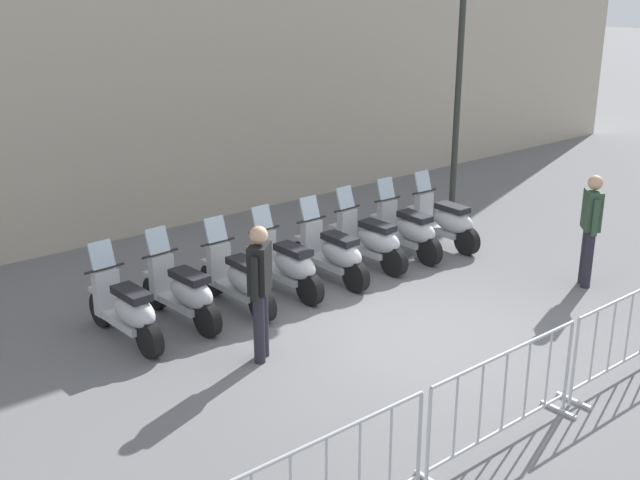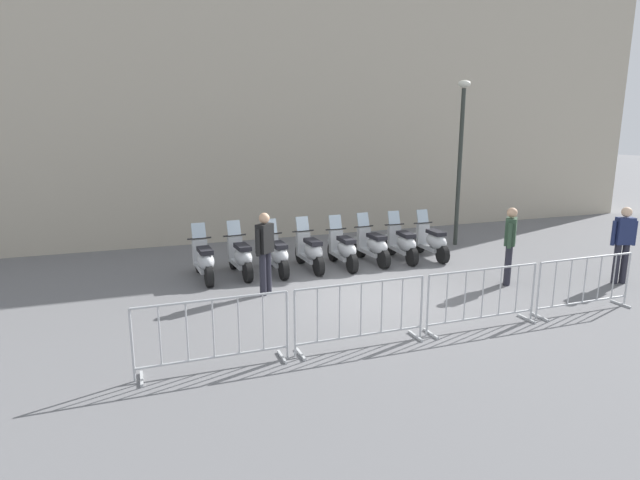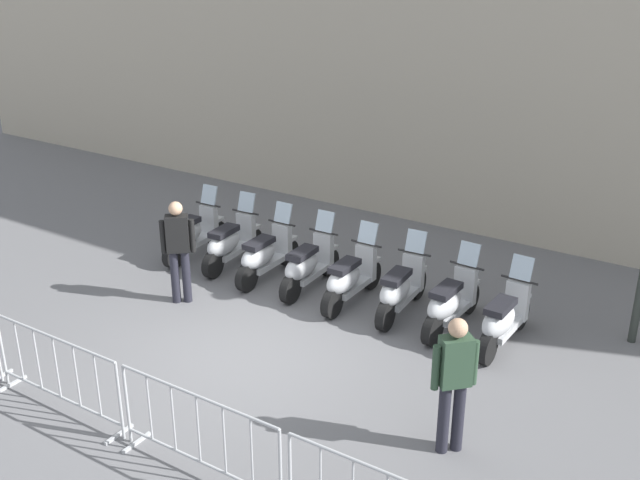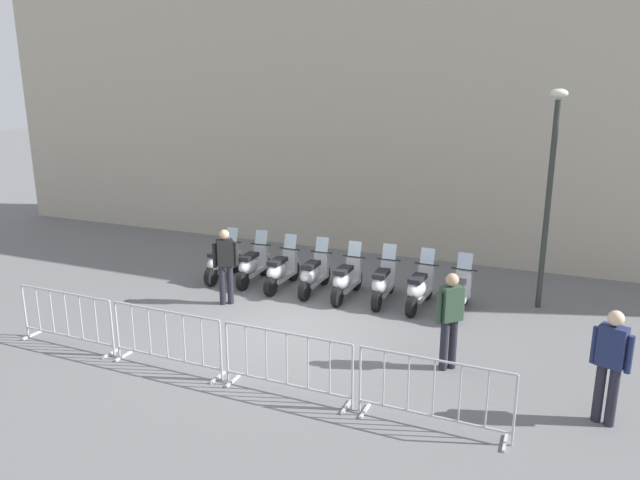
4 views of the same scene
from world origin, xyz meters
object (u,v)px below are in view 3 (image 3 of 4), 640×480
(motorcycle_3, at_px, (308,265))
(barrier_segment_1, at_px, (58,374))
(barrier_segment_2, at_px, (199,436))
(motorcycle_0, at_px, (192,234))
(motorcycle_1, at_px, (230,243))
(motorcycle_2, at_px, (265,255))
(motorcycle_5, at_px, (400,289))
(motorcycle_7, at_px, (503,319))
(officer_mid_plaza, at_px, (454,378))
(motorcycle_6, at_px, (450,303))
(motorcycle_4, at_px, (350,278))
(officer_near_row_end, at_px, (178,246))

(motorcycle_3, distance_m, barrier_segment_1, 4.60)
(barrier_segment_2, bearing_deg, motorcycle_0, 127.57)
(barrier_segment_1, bearing_deg, motorcycle_0, 107.17)
(barrier_segment_2, bearing_deg, motorcycle_3, 104.42)
(motorcycle_1, bearing_deg, motorcycle_2, -11.09)
(motorcycle_5, xyz_separation_m, motorcycle_7, (1.69, -0.22, 0.00))
(motorcycle_3, xyz_separation_m, motorcycle_7, (3.40, -0.33, 0.00))
(motorcycle_0, height_order, motorcycle_1, same)
(officer_mid_plaza, bearing_deg, motorcycle_0, 152.45)
(motorcycle_1, relative_size, motorcycle_3, 1.00)
(motorcycle_3, distance_m, motorcycle_6, 2.56)
(motorcycle_3, relative_size, motorcycle_4, 1.00)
(motorcycle_0, relative_size, motorcycle_7, 1.00)
(motorcycle_7, relative_size, officer_mid_plaza, 1.00)
(motorcycle_4, relative_size, barrier_segment_2, 0.78)
(officer_near_row_end, bearing_deg, barrier_segment_1, -80.76)
(motorcycle_4, distance_m, barrier_segment_2, 4.54)
(motorcycle_7, xyz_separation_m, barrier_segment_2, (-2.20, -4.33, 0.07))
(barrier_segment_1, xyz_separation_m, officer_near_row_end, (-0.51, 3.13, 0.45))
(officer_mid_plaza, bearing_deg, motorcycle_4, 133.36)
(motorcycle_7, xyz_separation_m, officer_near_row_end, (-5.01, -1.00, 0.53))
(motorcycle_0, distance_m, officer_mid_plaza, 6.84)
(barrier_segment_2, bearing_deg, motorcycle_7, 63.07)
(barrier_segment_2, bearing_deg, officer_near_row_end, 130.23)
(motorcycle_5, bearing_deg, motorcycle_3, 176.31)
(motorcycle_4, distance_m, officer_mid_plaza, 3.89)
(barrier_segment_2, distance_m, officer_mid_plaza, 2.90)
(motorcycle_5, height_order, barrier_segment_1, motorcycle_5)
(motorcycle_7, relative_size, barrier_segment_2, 0.78)
(motorcycle_1, relative_size, motorcycle_6, 1.00)
(motorcycle_4, xyz_separation_m, officer_mid_plaza, (2.65, -2.81, 0.53))
(barrier_segment_1, height_order, officer_mid_plaza, officer_mid_plaza)
(motorcycle_3, relative_size, officer_mid_plaza, 1.00)
(motorcycle_1, distance_m, officer_near_row_end, 1.62)
(motorcycle_0, height_order, motorcycle_6, same)
(motorcycle_5, bearing_deg, officer_near_row_end, -159.79)
(motorcycle_1, xyz_separation_m, barrier_segment_2, (2.89, -4.86, 0.07))
(motorcycle_7, xyz_separation_m, barrier_segment_1, (-4.50, -4.13, 0.07))
(motorcycle_5, xyz_separation_m, motorcycle_6, (0.84, -0.09, 0.00))
(motorcycle_3, distance_m, motorcycle_5, 1.71)
(motorcycle_1, height_order, barrier_segment_1, motorcycle_1)
(motorcycle_2, xyz_separation_m, barrier_segment_2, (2.05, -4.69, 0.07))
(motorcycle_1, height_order, motorcycle_4, same)
(barrier_segment_1, relative_size, officer_mid_plaza, 1.28)
(barrier_segment_2, relative_size, officer_mid_plaza, 1.28)
(motorcycle_1, xyz_separation_m, barrier_segment_1, (0.59, -4.66, 0.07))
(barrier_segment_1, xyz_separation_m, barrier_segment_2, (2.30, -0.19, 0.00))
(motorcycle_6, bearing_deg, motorcycle_0, 175.32)
(motorcycle_1, height_order, officer_near_row_end, officer_near_row_end)
(motorcycle_7, distance_m, officer_near_row_end, 5.14)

